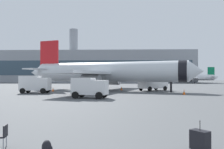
# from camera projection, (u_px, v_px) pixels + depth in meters

# --- Properties ---
(airplane_at_gate) EXTENTS (34.97, 31.94, 10.50)m
(airplane_at_gate) POSITION_uv_depth(u_px,v_px,m) (107.00, 72.00, 44.09)
(airplane_at_gate) COLOR silver
(airplane_at_gate) RESTS_ON ground
(airplane_taxiing) EXTENTS (24.53, 22.08, 7.22)m
(airplane_taxiing) POSITION_uv_depth(u_px,v_px,m) (191.00, 78.00, 101.16)
(airplane_taxiing) COLOR white
(airplane_taxiing) RESTS_ON ground
(service_truck) EXTENTS (4.81, 2.55, 2.90)m
(service_truck) POSITION_uv_depth(u_px,v_px,m) (35.00, 84.00, 37.67)
(service_truck) COLOR white
(service_truck) RESTS_ON ground
(fuel_truck) EXTENTS (6.25, 5.50, 3.20)m
(fuel_truck) POSITION_uv_depth(u_px,v_px,m) (153.00, 82.00, 44.87)
(fuel_truck) COLOR white
(fuel_truck) RESTS_ON ground
(cargo_van) EXTENTS (4.72, 3.11, 2.60)m
(cargo_van) POSITION_uv_depth(u_px,v_px,m) (89.00, 87.00, 28.57)
(cargo_van) COLOR white
(cargo_van) RESTS_ON ground
(safety_cone_near) EXTENTS (0.44, 0.44, 0.79)m
(safety_cone_near) POSITION_uv_depth(u_px,v_px,m) (53.00, 89.00, 42.78)
(safety_cone_near) COLOR #F2590C
(safety_cone_near) RESTS_ON ground
(safety_cone_mid) EXTENTS (0.44, 0.44, 0.83)m
(safety_cone_mid) POSITION_uv_depth(u_px,v_px,m) (184.00, 92.00, 34.58)
(safety_cone_mid) COLOR #F2590C
(safety_cone_mid) RESTS_ON ground
(safety_cone_far) EXTENTS (0.44, 0.44, 0.80)m
(safety_cone_far) POSITION_uv_depth(u_px,v_px,m) (121.00, 88.00, 46.51)
(safety_cone_far) COLOR #F2590C
(safety_cone_far) RESTS_ON ground
(rolling_suitcase) EXTENTS (0.70, 0.75, 1.10)m
(rolling_suitcase) POSITION_uv_depth(u_px,v_px,m) (200.00, 140.00, 8.19)
(rolling_suitcase) COLOR black
(rolling_suitcase) RESTS_ON ground
(traveller_backpack) EXTENTS (0.36, 0.40, 0.48)m
(traveller_backpack) POSITION_uv_depth(u_px,v_px,m) (47.00, 147.00, 7.85)
(traveller_backpack) COLOR black
(traveller_backpack) RESTS_ON ground
(gate_chair) EXTENTS (0.57, 0.57, 0.86)m
(gate_chair) POSITION_uv_depth(u_px,v_px,m) (2.00, 135.00, 8.53)
(gate_chair) COLOR black
(gate_chair) RESTS_ON ground
(terminal_building) EXTENTS (108.52, 17.89, 28.20)m
(terminal_building) POSITION_uv_depth(u_px,v_px,m) (89.00, 67.00, 119.68)
(terminal_building) COLOR gray
(terminal_building) RESTS_ON ground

